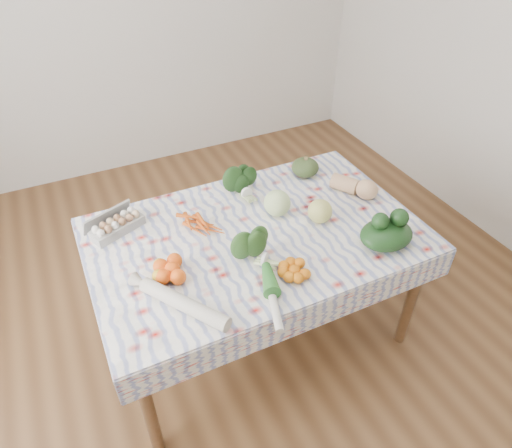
# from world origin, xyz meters

# --- Properties ---
(ground) EXTENTS (4.50, 4.50, 0.00)m
(ground) POSITION_xyz_m (0.00, 0.00, 0.00)
(ground) COLOR brown
(ground) RESTS_ON ground
(wall_back) EXTENTS (4.00, 0.04, 2.80)m
(wall_back) POSITION_xyz_m (0.00, 2.25, 1.40)
(wall_back) COLOR silver
(wall_back) RESTS_ON ground
(dining_table) EXTENTS (1.60, 1.00, 0.75)m
(dining_table) POSITION_xyz_m (0.00, 0.00, 0.68)
(dining_table) COLOR brown
(dining_table) RESTS_ON ground
(tablecloth) EXTENTS (1.66, 1.06, 0.01)m
(tablecloth) POSITION_xyz_m (0.00, 0.00, 0.76)
(tablecloth) COLOR white
(tablecloth) RESTS_ON dining_table
(egg_carton) EXTENTS (0.29, 0.21, 0.07)m
(egg_carton) POSITION_xyz_m (-0.63, 0.31, 0.80)
(egg_carton) COLOR #9F9F9A
(egg_carton) RESTS_ON tablecloth
(carrot_bunch) EXTENTS (0.25, 0.24, 0.04)m
(carrot_bunch) POSITION_xyz_m (-0.25, 0.16, 0.78)
(carrot_bunch) COLOR #CF5213
(carrot_bunch) RESTS_ON tablecloth
(kale_bunch) EXTENTS (0.18, 0.16, 0.15)m
(kale_bunch) POSITION_xyz_m (0.08, 0.34, 0.84)
(kale_bunch) COLOR #1C3E16
(kale_bunch) RESTS_ON tablecloth
(kabocha_squash) EXTENTS (0.18, 0.18, 0.11)m
(kabocha_squash) POSITION_xyz_m (0.50, 0.37, 0.82)
(kabocha_squash) COLOR #364A22
(kabocha_squash) RESTS_ON tablecloth
(cabbage) EXTENTS (0.15, 0.15, 0.14)m
(cabbage) POSITION_xyz_m (0.17, 0.10, 0.83)
(cabbage) COLOR #BAD78A
(cabbage) RESTS_ON tablecloth
(butternut_squash) EXTENTS (0.24, 0.28, 0.12)m
(butternut_squash) POSITION_xyz_m (0.65, 0.07, 0.82)
(butternut_squash) COLOR tan
(butternut_squash) RESTS_ON tablecloth
(orange_cluster) EXTENTS (0.26, 0.26, 0.08)m
(orange_cluster) POSITION_xyz_m (-0.47, -0.11, 0.80)
(orange_cluster) COLOR #FF5B11
(orange_cluster) RESTS_ON tablecloth
(broccoli) EXTENTS (0.22, 0.22, 0.11)m
(broccoli) POSITION_xyz_m (-0.10, -0.19, 0.82)
(broccoli) COLOR #284F1D
(broccoli) RESTS_ON tablecloth
(mandarin_cluster) EXTENTS (0.21, 0.21, 0.06)m
(mandarin_cluster) POSITION_xyz_m (0.03, -0.34, 0.79)
(mandarin_cluster) COLOR orange
(mandarin_cluster) RESTS_ON tablecloth
(grapefruit) EXTENTS (0.13, 0.13, 0.13)m
(grapefruit) POSITION_xyz_m (0.34, -0.05, 0.83)
(grapefruit) COLOR #CAC965
(grapefruit) RESTS_ON tablecloth
(spinach_bag) EXTENTS (0.28, 0.22, 0.12)m
(spinach_bag) POSITION_xyz_m (0.53, -0.35, 0.82)
(spinach_bag) COLOR black
(spinach_bag) RESTS_ON tablecloth
(daikon) EXTENTS (0.31, 0.42, 0.07)m
(daikon) POSITION_xyz_m (-0.49, -0.32, 0.79)
(daikon) COLOR beige
(daikon) RESTS_ON tablecloth
(leek) EXTENTS (0.14, 0.35, 0.04)m
(leek) POSITION_xyz_m (-0.13, -0.44, 0.78)
(leek) COLOR silver
(leek) RESTS_ON tablecloth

